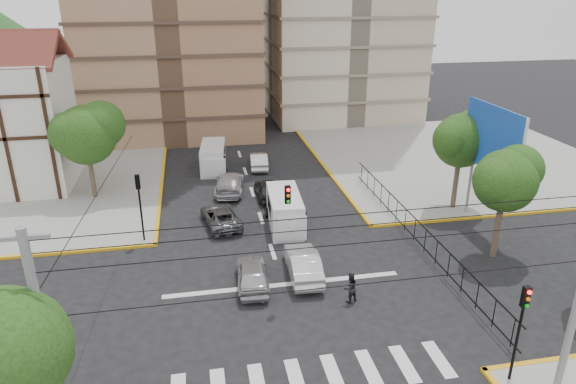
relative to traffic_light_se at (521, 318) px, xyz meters
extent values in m
plane|color=black|center=(-7.80, 7.80, -3.11)|extent=(160.00, 160.00, 0.00)
cube|color=gray|center=(-27.80, 27.80, -3.04)|extent=(26.00, 26.00, 0.15)
cube|color=gray|center=(12.20, 27.80, -3.04)|extent=(26.00, 26.00, 0.15)
cube|color=silver|center=(-7.80, 1.80, -3.11)|extent=(12.00, 2.40, 0.01)
cube|color=silver|center=(-7.80, 9.00, -3.11)|extent=(13.00, 0.40, 0.01)
cube|color=silver|center=(-26.80, 27.80, 1.89)|extent=(10.00, 8.00, 10.00)
cylinder|color=slate|center=(6.70, 11.80, -0.96)|extent=(0.20, 0.20, 4.00)
cylinder|color=slate|center=(6.70, 15.80, -0.96)|extent=(0.20, 0.20, 4.00)
cube|color=silver|center=(6.70, 13.80, 3.04)|extent=(0.25, 6.00, 4.00)
cube|color=blue|center=(6.50, 13.80, 3.04)|extent=(0.08, 6.20, 4.20)
sphere|color=#194012|center=(-17.65, -1.90, 2.62)|extent=(3.68, 3.68, 3.68)
cylinder|color=#473828|center=(5.20, 9.80, -1.01)|extent=(0.36, 0.36, 4.20)
sphere|color=#194012|center=(5.20, 9.80, 1.73)|extent=(3.60, 3.60, 3.60)
sphere|color=#194012|center=(6.10, 10.10, 2.27)|extent=(2.88, 2.88, 2.88)
sphere|color=#194012|center=(4.48, 9.50, 1.91)|extent=(2.70, 2.70, 2.70)
cylinder|color=#473828|center=(6.20, 16.80, -0.87)|extent=(0.36, 0.36, 4.48)
sphere|color=#194012|center=(6.20, 16.80, 2.05)|extent=(3.80, 3.80, 3.80)
sphere|color=#194012|center=(7.15, 17.10, 2.62)|extent=(3.04, 3.04, 3.04)
sphere|color=#194012|center=(5.44, 16.50, 2.24)|extent=(2.85, 2.85, 2.85)
cylinder|color=#473828|center=(-19.80, 23.80, -1.01)|extent=(0.36, 0.36, 4.20)
sphere|color=#194012|center=(-19.80, 23.80, 1.89)|extent=(4.40, 4.40, 4.40)
sphere|color=#194012|center=(-18.70, 24.10, 2.55)|extent=(3.52, 3.52, 3.52)
sphere|color=#194012|center=(-20.68, 23.50, 2.11)|extent=(3.30, 3.30, 3.30)
cylinder|color=black|center=(0.00, 0.00, -1.21)|extent=(0.12, 0.12, 3.50)
cube|color=black|center=(0.00, 0.00, 0.99)|extent=(0.28, 0.22, 0.90)
sphere|color=#FF0C0C|center=(0.00, 0.00, 1.29)|extent=(0.17, 0.17, 0.17)
cylinder|color=black|center=(-15.60, 15.60, -1.21)|extent=(0.12, 0.12, 3.50)
cube|color=black|center=(-15.60, 15.60, 0.99)|extent=(0.28, 0.22, 0.90)
sphere|color=#FF0C0C|center=(-15.60, 15.60, 1.29)|extent=(0.17, 0.17, 0.17)
cube|color=black|center=(-7.80, 7.80, 2.69)|extent=(0.28, 0.22, 0.90)
cylinder|color=black|center=(-7.80, -1.20, 3.14)|extent=(18.00, 0.03, 0.03)
cylinder|color=slate|center=(-16.80, -1.20, 1.54)|extent=(0.28, 0.28, 9.00)
cube|color=slate|center=(-16.80, -1.20, 5.74)|extent=(1.40, 0.12, 0.12)
cube|color=silver|center=(-6.40, 16.24, -1.95)|extent=(2.36, 5.19, 2.33)
cube|color=silver|center=(-6.40, 14.22, -2.10)|extent=(2.00, 1.34, 1.62)
cube|color=black|center=(-6.40, 13.86, -1.54)|extent=(1.88, 0.23, 0.91)
cylinder|color=black|center=(-7.37, 14.62, -2.76)|extent=(0.25, 0.71, 0.71)
cylinder|color=black|center=(-5.44, 14.62, -2.76)|extent=(0.25, 0.71, 0.71)
cylinder|color=black|center=(-7.37, 17.86, -2.76)|extent=(0.25, 0.71, 0.71)
cylinder|color=black|center=(-5.44, 17.86, -2.76)|extent=(0.25, 0.71, 0.71)
cube|color=silver|center=(-10.49, 28.76, -1.97)|extent=(2.49, 5.15, 2.29)
cube|color=silver|center=(-10.49, 26.77, -2.12)|extent=(2.00, 1.38, 1.59)
cube|color=black|center=(-10.49, 26.42, -1.57)|extent=(1.84, 0.29, 0.90)
cylinder|color=black|center=(-11.43, 27.16, -2.76)|extent=(0.25, 0.70, 0.70)
cylinder|color=black|center=(-9.54, 27.16, -2.76)|extent=(0.25, 0.70, 0.70)
cylinder|color=black|center=(-11.43, 30.35, -2.76)|extent=(0.25, 0.70, 0.70)
cylinder|color=black|center=(-9.54, 30.35, -2.76)|extent=(0.25, 0.70, 0.70)
imported|color=#B8B8BD|center=(-9.48, 9.28, -2.39)|extent=(1.93, 4.30, 1.44)
imported|color=silver|center=(-6.56, 9.74, -2.34)|extent=(1.86, 4.76, 1.54)
imported|color=#54575B|center=(-10.63, 17.21, -2.47)|extent=(2.85, 4.93, 1.29)
imported|color=#B9BABE|center=(-9.55, 23.15, -2.35)|extent=(2.83, 5.47, 1.52)
imported|color=#272729|center=(-6.78, 21.38, -2.39)|extent=(1.71, 4.22, 1.44)
imported|color=silver|center=(-6.50, 28.44, -2.41)|extent=(1.84, 4.38, 1.41)
imported|color=black|center=(-4.74, 6.79, -2.28)|extent=(0.98, 0.88, 1.65)
camera|label=1|loc=(-12.08, -14.69, 12.06)|focal=32.00mm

